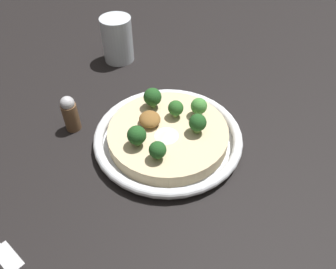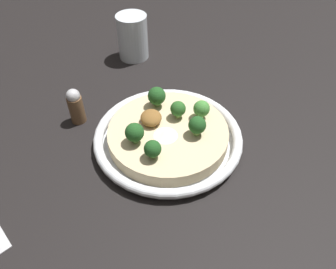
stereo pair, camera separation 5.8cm
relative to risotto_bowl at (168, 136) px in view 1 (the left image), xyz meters
The scene contains 12 objects.
ground_plane 0.02m from the risotto_bowl, ahead, with size 6.00×6.00×0.00m, color black.
risotto_bowl is the anchor object (origin of this frame).
cheese_sprinkle 0.03m from the risotto_bowl, 158.01° to the left, with size 0.05×0.05×0.01m.
crispy_onion_garnish 0.05m from the risotto_bowl, 52.19° to the left, with size 0.05×0.04×0.02m.
broccoli_front 0.07m from the risotto_bowl, 108.92° to the right, with size 0.04×0.04×0.04m.
broccoli_back_right 0.09m from the risotto_bowl, 12.52° to the left, with size 0.04×0.04×0.05m.
broccoli_back_left 0.09m from the risotto_bowl, 113.51° to the left, with size 0.04×0.04×0.04m.
broccoli_right 0.06m from the risotto_bowl, 33.82° to the right, with size 0.03×0.03×0.04m.
broccoli_left 0.09m from the risotto_bowl, 154.07° to the left, with size 0.03×0.03×0.04m.
broccoli_front_right 0.09m from the risotto_bowl, 67.22° to the right, with size 0.03×0.03×0.04m.
drinking_glass 0.36m from the risotto_bowl, 10.56° to the left, with size 0.08×0.08×0.12m.
pepper_shaker 0.21m from the risotto_bowl, 65.81° to the left, with size 0.03×0.03×0.09m.
Camera 1 is at (-0.47, 0.10, 0.50)m, focal length 35.00 mm.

